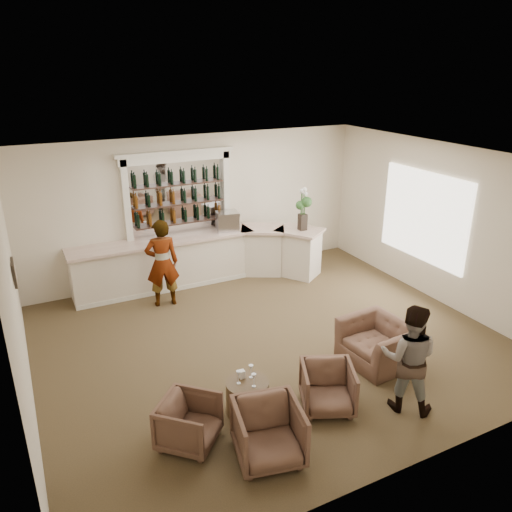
% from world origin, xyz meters
% --- Properties ---
extents(ground, '(8.00, 8.00, 0.00)m').
position_xyz_m(ground, '(0.00, 0.00, 0.00)').
color(ground, brown).
rests_on(ground, ground).
extents(room_shell, '(8.04, 7.02, 3.32)m').
position_xyz_m(room_shell, '(0.16, 0.71, 2.34)').
color(room_shell, beige).
rests_on(room_shell, ground).
extents(bar_counter, '(5.72, 1.80, 1.14)m').
position_xyz_m(bar_counter, '(-0.16, 3.00, 0.57)').
color(bar_counter, beige).
rests_on(bar_counter, ground).
extents(back_bar_alcove, '(2.64, 0.25, 3.00)m').
position_xyz_m(back_bar_alcove, '(-0.50, 3.41, 2.03)').
color(back_bar_alcove, white).
rests_on(back_bar_alcove, ground).
extents(cocktail_table, '(0.62, 0.62, 0.50)m').
position_xyz_m(cocktail_table, '(-1.23, -1.62, 0.25)').
color(cocktail_table, '#503C22').
rests_on(cocktail_table, ground).
extents(sommelier, '(0.73, 0.54, 1.85)m').
position_xyz_m(sommelier, '(-1.28, 2.29, 0.93)').
color(sommelier, gray).
rests_on(sommelier, ground).
extents(guest, '(1.01, 1.01, 1.66)m').
position_xyz_m(guest, '(0.88, -2.55, 0.83)').
color(guest, gray).
rests_on(guest, ground).
extents(armchair_left, '(1.03, 1.03, 0.67)m').
position_xyz_m(armchair_left, '(-2.20, -1.86, 0.34)').
color(armchair_left, brown).
rests_on(armchair_left, ground).
extents(armchair_center, '(0.99, 1.01, 0.78)m').
position_xyz_m(armchair_center, '(-1.38, -2.56, 0.39)').
color(armchair_center, brown).
rests_on(armchair_center, ground).
extents(armchair_right, '(0.99, 1.00, 0.69)m').
position_xyz_m(armchair_right, '(-0.15, -2.07, 0.35)').
color(armchair_right, brown).
rests_on(armchair_right, ground).
extents(armchair_far, '(1.07, 1.20, 0.73)m').
position_xyz_m(armchair_far, '(1.28, -1.43, 0.36)').
color(armchair_far, brown).
rests_on(armchair_far, ground).
extents(espresso_machine, '(0.57, 0.51, 0.43)m').
position_xyz_m(espresso_machine, '(0.53, 3.08, 1.36)').
color(espresso_machine, '#B4B4B9').
rests_on(espresso_machine, bar_counter).
extents(flower_vase, '(0.26, 0.26, 1.00)m').
position_xyz_m(flower_vase, '(2.09, 2.33, 1.70)').
color(flower_vase, black).
rests_on(flower_vase, bar_counter).
extents(wine_glass_bar_left, '(0.07, 0.07, 0.21)m').
position_xyz_m(wine_glass_bar_left, '(-1.17, 3.02, 1.25)').
color(wine_glass_bar_left, white).
rests_on(wine_glass_bar_left, bar_counter).
extents(wine_glass_bar_right, '(0.07, 0.07, 0.21)m').
position_xyz_m(wine_glass_bar_right, '(0.47, 3.09, 1.25)').
color(wine_glass_bar_right, white).
rests_on(wine_glass_bar_right, bar_counter).
extents(wine_glass_tbl_a, '(0.07, 0.07, 0.21)m').
position_xyz_m(wine_glass_tbl_a, '(-1.35, -1.59, 0.60)').
color(wine_glass_tbl_a, white).
rests_on(wine_glass_tbl_a, cocktail_table).
extents(wine_glass_tbl_b, '(0.07, 0.07, 0.21)m').
position_xyz_m(wine_glass_tbl_b, '(-1.13, -1.54, 0.60)').
color(wine_glass_tbl_b, white).
rests_on(wine_glass_tbl_b, cocktail_table).
extents(wine_glass_tbl_c, '(0.07, 0.07, 0.21)m').
position_xyz_m(wine_glass_tbl_c, '(-1.19, -1.75, 0.60)').
color(wine_glass_tbl_c, white).
rests_on(wine_glass_tbl_c, cocktail_table).
extents(napkin_holder, '(0.08, 0.08, 0.12)m').
position_xyz_m(napkin_holder, '(-1.25, -1.48, 0.56)').
color(napkin_holder, white).
rests_on(napkin_holder, cocktail_table).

